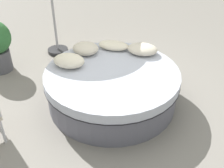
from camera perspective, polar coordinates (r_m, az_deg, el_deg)
name	(u,v)px	position (r m, az deg, el deg)	size (l,w,h in m)	color
ground_plane	(112,102)	(4.62, 0.00, -3.69)	(16.00, 16.00, 0.00)	gray
round_bed	(112,87)	(4.43, 0.00, -0.56)	(2.13, 2.13, 0.60)	#595966
throw_pillow_0	(142,49)	(4.78, 6.35, 7.21)	(0.52, 0.39, 0.17)	beige
throw_pillow_1	(114,45)	(4.91, 0.33, 8.03)	(0.55, 0.30, 0.14)	beige
throw_pillow_2	(86,48)	(4.77, -5.51, 7.36)	(0.45, 0.39, 0.19)	beige
throw_pillow_3	(69,61)	(4.41, -8.92, 4.81)	(0.50, 0.37, 0.20)	beige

